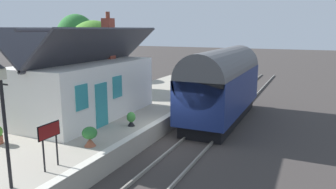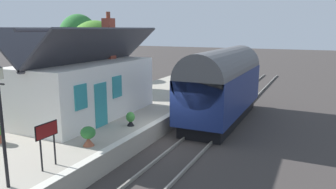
{
  "view_description": "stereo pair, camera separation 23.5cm",
  "coord_description": "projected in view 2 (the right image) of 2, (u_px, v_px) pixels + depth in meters",
  "views": [
    {
      "loc": [
        -14.0,
        -5.8,
        5.46
      ],
      "look_at": [
        2.26,
        1.5,
        1.86
      ],
      "focal_mm": 34.89,
      "sensor_mm": 36.0,
      "label": 1
    },
    {
      "loc": [
        -13.9,
        -6.01,
        5.46
      ],
      "look_at": [
        2.26,
        1.5,
        1.86
      ],
      "focal_mm": 34.89,
      "sensor_mm": 36.0,
      "label": 2
    }
  ],
  "objects": [
    {
      "name": "ground_plane",
      "position": [
        176.0,
        143.0,
        15.92
      ],
      "size": [
        160.0,
        160.0,
        0.0
      ],
      "primitive_type": "plane",
      "color": "#383330"
    },
    {
      "name": "platform",
      "position": [
        105.0,
        124.0,
        17.57
      ],
      "size": [
        32.0,
        6.42,
        0.86
      ],
      "primitive_type": "cube",
      "color": "#A39B8C",
      "rests_on": "ground"
    },
    {
      "name": "platform_edge_coping",
      "position": [
        155.0,
        123.0,
        16.23
      ],
      "size": [
        32.0,
        0.36,
        0.02
      ],
      "primitive_type": "cube",
      "color": "beige",
      "rests_on": "platform"
    },
    {
      "name": "rail_near",
      "position": [
        208.0,
        146.0,
        15.24
      ],
      "size": [
        52.0,
        0.08,
        0.14
      ],
      "primitive_type": "cube",
      "color": "gray",
      "rests_on": "ground"
    },
    {
      "name": "rail_far",
      "position": [
        180.0,
        142.0,
        15.83
      ],
      "size": [
        52.0,
        0.08,
        0.14
      ],
      "primitive_type": "cube",
      "color": "gray",
      "rests_on": "ground"
    },
    {
      "name": "train",
      "position": [
        222.0,
        84.0,
        19.35
      ],
      "size": [
        9.29,
        2.73,
        4.32
      ],
      "color": "black",
      "rests_on": "ground"
    },
    {
      "name": "station_building",
      "position": [
        87.0,
        86.0,
        17.34
      ],
      "size": [
        8.43,
        4.0,
        5.55
      ],
      "color": "white",
      "rests_on": "platform"
    },
    {
      "name": "bench_platform_end",
      "position": [
        186.0,
        82.0,
        25.65
      ],
      "size": [
        1.41,
        0.47,
        0.88
      ],
      "color": "brown",
      "rests_on": "platform"
    },
    {
      "name": "planter_bench_right",
      "position": [
        130.0,
        119.0,
        15.68
      ],
      "size": [
        0.43,
        0.43,
        0.69
      ],
      "color": "black",
      "rests_on": "platform"
    },
    {
      "name": "planter_edge_far",
      "position": [
        139.0,
        83.0,
        26.0
      ],
      "size": [
        0.38,
        0.38,
        0.68
      ],
      "color": "gray",
      "rests_on": "platform"
    },
    {
      "name": "planter_edge_near",
      "position": [
        125.0,
        88.0,
        23.46
      ],
      "size": [
        0.49,
        0.49,
        0.85
      ],
      "color": "black",
      "rests_on": "platform"
    },
    {
      "name": "planter_bench_left",
      "position": [
        88.0,
        135.0,
        12.98
      ],
      "size": [
        0.6,
        0.6,
        0.79
      ],
      "color": "#9E5138",
      "rests_on": "platform"
    },
    {
      "name": "lamp_post_platform",
      "position": [
        0.0,
        102.0,
        9.15
      ],
      "size": [
        0.32,
        0.5,
        3.68
      ],
      "color": "black",
      "rests_on": "platform"
    },
    {
      "name": "station_sign_board",
      "position": [
        47.0,
        134.0,
        10.77
      ],
      "size": [
        0.96,
        0.06,
        1.57
      ],
      "color": "black",
      "rests_on": "platform"
    },
    {
      "name": "tree_far_left",
      "position": [
        96.0,
        47.0,
        24.73
      ],
      "size": [
        4.15,
        3.73,
        6.08
      ],
      "color": "#4C3828",
      "rests_on": "ground"
    },
    {
      "name": "tree_far_right",
      "position": [
        79.0,
        38.0,
        31.39
      ],
      "size": [
        4.02,
        3.72,
        6.84
      ],
      "color": "#4C3828",
      "rests_on": "ground"
    }
  ]
}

